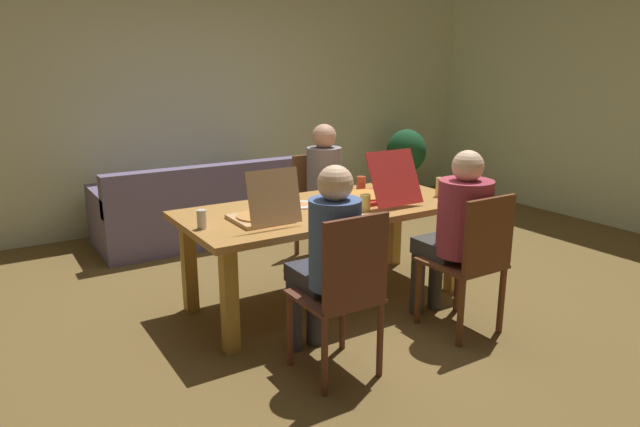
{
  "coord_description": "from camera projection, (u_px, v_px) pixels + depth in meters",
  "views": [
    {
      "loc": [
        -2.16,
        -3.35,
        1.74
      ],
      "look_at": [
        0.0,
        0.1,
        0.65
      ],
      "focal_mm": 31.81,
      "sensor_mm": 36.0,
      "label": 1
    }
  ],
  "objects": [
    {
      "name": "ground_plane",
      "position": [
        327.0,
        299.0,
        4.3
      ],
      "size": [
        20.0,
        20.0,
        0.0
      ],
      "primitive_type": "plane",
      "color": "brown"
    },
    {
      "name": "back_wall",
      "position": [
        194.0,
        104.0,
        6.16
      ],
      "size": [
        7.55,
        0.12,
        2.61
      ],
      "primitive_type": "cube",
      "color": "beige",
      "rests_on": "ground"
    },
    {
      "name": "side_wall_right",
      "position": [
        563.0,
        101.0,
        6.56
      ],
      "size": [
        0.12,
        4.57,
        2.61
      ],
      "primitive_type": "cube",
      "color": "beige",
      "rests_on": "ground"
    },
    {
      "name": "dining_table",
      "position": [
        327.0,
        218.0,
        4.14
      ],
      "size": [
        2.12,
        0.97,
        0.73
      ],
      "color": "#B47D3C",
      "rests_on": "ground"
    },
    {
      "name": "chair_0",
      "position": [
        319.0,
        203.0,
        5.18
      ],
      "size": [
        0.42,
        0.45,
        0.93
      ],
      "color": "brown",
      "rests_on": "ground"
    },
    {
      "name": "person_0",
      "position": [
        328.0,
        182.0,
        5.0
      ],
      "size": [
        0.31,
        0.53,
        1.22
      ],
      "color": "#393A47",
      "rests_on": "ground"
    },
    {
      "name": "chair_1",
      "position": [
        344.0,
        289.0,
        3.1
      ],
      "size": [
        0.43,
        0.43,
        0.97
      ],
      "color": "brown",
      "rests_on": "ground"
    },
    {
      "name": "person_1",
      "position": [
        328.0,
        253.0,
        3.19
      ],
      "size": [
        0.29,
        0.53,
        1.21
      ],
      "color": "#35353E",
      "rests_on": "ground"
    },
    {
      "name": "chair_2",
      "position": [
        473.0,
        260.0,
        3.64
      ],
      "size": [
        0.43,
        0.45,
        0.95
      ],
      "color": "brown",
      "rests_on": "ground"
    },
    {
      "name": "person_2",
      "position": [
        458.0,
        224.0,
        3.71
      ],
      "size": [
        0.35,
        0.54,
        1.21
      ],
      "color": "#3A3936",
      "rests_on": "ground"
    },
    {
      "name": "pizza_box_0",
      "position": [
        262.0,
        214.0,
        3.69
      ],
      "size": [
        0.35,
        0.43,
        0.37
      ],
      "color": "tan",
      "rests_on": "dining_table"
    },
    {
      "name": "pizza_box_1",
      "position": [
        374.0,
        193.0,
        4.27
      ],
      "size": [
        0.41,
        0.58,
        0.4
      ],
      "color": "#B22420",
      "rests_on": "dining_table"
    },
    {
      "name": "plate_0",
      "position": [
        347.0,
        216.0,
        3.82
      ],
      "size": [
        0.23,
        0.23,
        0.03
      ],
      "color": "white",
      "rests_on": "dining_table"
    },
    {
      "name": "plate_1",
      "position": [
        301.0,
        204.0,
        4.12
      ],
      "size": [
        0.25,
        0.25,
        0.03
      ],
      "color": "white",
      "rests_on": "dining_table"
    },
    {
      "name": "drinking_glass_0",
      "position": [
        202.0,
        219.0,
        3.54
      ],
      "size": [
        0.06,
        0.06,
        0.12
      ],
      "primitive_type": "cylinder",
      "color": "silver",
      "rests_on": "dining_table"
    },
    {
      "name": "drinking_glass_1",
      "position": [
        440.0,
        187.0,
        4.4
      ],
      "size": [
        0.06,
        0.06,
        0.15
      ],
      "primitive_type": "cylinder",
      "color": "#E1C068",
      "rests_on": "dining_table"
    },
    {
      "name": "drinking_glass_2",
      "position": [
        365.0,
        203.0,
        3.97
      ],
      "size": [
        0.07,
        0.07,
        0.12
      ],
      "primitive_type": "cylinder",
      "color": "#E3C55C",
      "rests_on": "dining_table"
    },
    {
      "name": "drinking_glass_3",
      "position": [
        361.0,
        183.0,
        4.63
      ],
      "size": [
        0.08,
        0.08,
        0.11
      ],
      "primitive_type": "cylinder",
      "color": "#B84930",
      "rests_on": "dining_table"
    },
    {
      "name": "couch",
      "position": [
        198.0,
        213.0,
        5.68
      ],
      "size": [
        1.93,
        0.88,
        0.81
      ],
      "color": "slate",
      "rests_on": "ground"
    },
    {
      "name": "potted_plant",
      "position": [
        406.0,
        157.0,
        7.24
      ],
      "size": [
        0.5,
        0.5,
        0.92
      ],
      "color": "#505C5A",
      "rests_on": "ground"
    }
  ]
}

